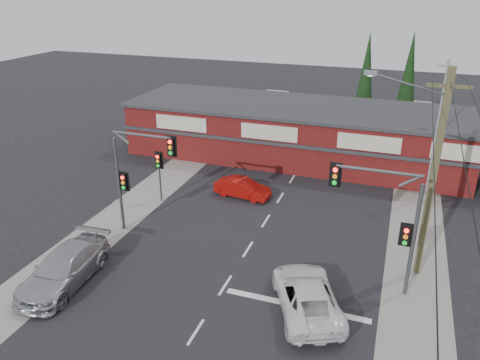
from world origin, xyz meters
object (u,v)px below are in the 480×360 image
(shop_building, at_px, (295,131))
(utility_pole, at_px, (431,170))
(white_suv, at_px, (307,295))
(silver_suv, at_px, (64,268))
(red_sedan, at_px, (243,188))

(shop_building, bearing_deg, utility_pole, -56.24)
(white_suv, xyz_separation_m, silver_suv, (-11.17, -1.88, 0.07))
(utility_pole, bearing_deg, red_sedan, 153.60)
(red_sedan, bearing_deg, white_suv, -140.99)
(white_suv, relative_size, shop_building, 0.19)
(red_sedan, height_order, utility_pole, utility_pole)
(utility_pole, bearing_deg, shop_building, 123.76)
(red_sedan, height_order, shop_building, shop_building)
(shop_building, bearing_deg, white_suv, -75.09)
(white_suv, distance_m, shop_building, 19.26)
(white_suv, bearing_deg, silver_suv, -14.56)
(silver_suv, distance_m, utility_pole, 17.48)
(red_sedan, xyz_separation_m, shop_building, (1.42, 8.65, 1.52))
(silver_suv, relative_size, red_sedan, 1.48)
(silver_suv, bearing_deg, shop_building, 69.86)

